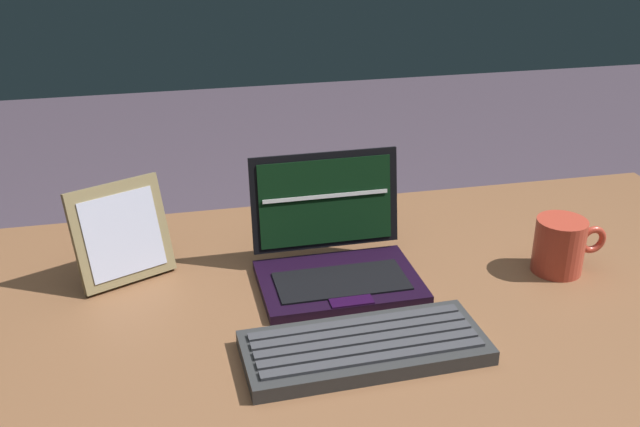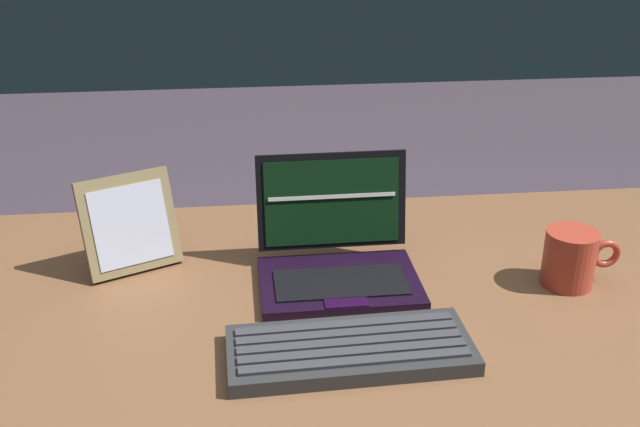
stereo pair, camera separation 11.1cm
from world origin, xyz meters
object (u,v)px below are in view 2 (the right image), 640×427
at_px(external_keyboard, 350,349).
at_px(photo_frame, 130,224).
at_px(coffee_mug, 571,258).
at_px(laptop_front, 337,258).

relative_size(external_keyboard, photo_frame, 2.07).
bearing_deg(coffee_mug, laptop_front, 171.42).
distance_m(laptop_front, external_keyboard, 0.21).
xyz_separation_m(external_keyboard, coffee_mug, (0.37, 0.16, 0.03)).
distance_m(external_keyboard, photo_frame, 0.43).
bearing_deg(laptop_front, coffee_mug, -8.58).
relative_size(laptop_front, external_keyboard, 0.75).
xyz_separation_m(photo_frame, coffee_mug, (0.68, -0.13, -0.03)).
xyz_separation_m(external_keyboard, photo_frame, (-0.32, 0.28, 0.07)).
bearing_deg(coffee_mug, external_keyboard, -156.96).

